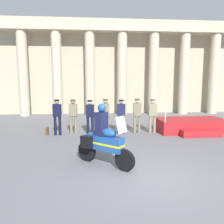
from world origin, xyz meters
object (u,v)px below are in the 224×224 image
object	(u,v)px
officer_in_row_0	(57,114)
motorcycle_with_rider	(103,140)
officer_in_row_3	(105,113)
officer_in_row_5	(137,113)
officer_in_row_4	(121,114)
officer_in_row_2	(90,114)
briefcase_on_ground	(47,131)
reviewing_stand	(191,126)
officer_in_row_6	(153,113)
officer_in_row_1	(73,114)

from	to	relation	value
officer_in_row_0	motorcycle_with_rider	size ratio (longest dim) A/B	0.89
officer_in_row_3	officer_in_row_5	xyz separation A→B (m)	(1.56, -0.03, 0.00)
officer_in_row_3	officer_in_row_4	distance (m)	0.77
officer_in_row_2	officer_in_row_5	xyz separation A→B (m)	(2.30, 0.00, 0.03)
officer_in_row_5	motorcycle_with_rider	xyz separation A→B (m)	(-1.89, -4.15, -0.21)
officer_in_row_0	motorcycle_with_rider	bearing A→B (deg)	119.35
officer_in_row_0	briefcase_on_ground	xyz separation A→B (m)	(-0.52, 0.08, -0.82)
officer_in_row_3	officer_in_row_2	bearing A→B (deg)	6.02
reviewing_stand	briefcase_on_ground	distance (m)	7.17
officer_in_row_5	officer_in_row_3	bearing A→B (deg)	2.63
officer_in_row_6	briefcase_on_ground	bearing A→B (deg)	3.38
officer_in_row_5	officer_in_row_6	bearing A→B (deg)	-178.71
officer_in_row_2	officer_in_row_1	bearing A→B (deg)	-1.29
reviewing_stand	briefcase_on_ground	size ratio (longest dim) A/B	9.33
officer_in_row_0	officer_in_row_2	bearing A→B (deg)	-173.26
officer_in_row_4	briefcase_on_ground	size ratio (longest dim) A/B	4.64
briefcase_on_ground	officer_in_row_5	bearing A→B (deg)	0.10
motorcycle_with_rider	briefcase_on_ground	distance (m)	4.87
reviewing_stand	officer_in_row_6	size ratio (longest dim) A/B	2.00
motorcycle_with_rider	officer_in_row_0	bearing A→B (deg)	156.63
motorcycle_with_rider	officer_in_row_2	bearing A→B (deg)	136.61
officer_in_row_0	officer_in_row_5	world-z (taller)	officer_in_row_5
officer_in_row_5	briefcase_on_ground	xyz separation A→B (m)	(-4.36, -0.01, -0.82)
briefcase_on_ground	officer_in_row_3	bearing A→B (deg)	0.72
officer_in_row_2	officer_in_row_3	world-z (taller)	officer_in_row_3
officer_in_row_1	officer_in_row_3	distance (m)	1.56
officer_in_row_0	reviewing_stand	bearing A→B (deg)	-175.22
officer_in_row_0	officer_in_row_6	size ratio (longest dim) A/B	1.01
officer_in_row_4	briefcase_on_ground	xyz separation A→B (m)	(-3.57, 0.06, -0.81)
officer_in_row_0	officer_in_row_1	xyz separation A→B (m)	(0.73, 0.15, -0.01)
reviewing_stand	briefcase_on_ground	xyz separation A→B (m)	(-7.17, -0.05, -0.13)
officer_in_row_3	officer_in_row_6	bearing A→B (deg)	-177.81
officer_in_row_2	officer_in_row_4	xyz separation A→B (m)	(1.51, -0.06, 0.01)
motorcycle_with_rider	officer_in_row_3	bearing A→B (deg)	126.38
officer_in_row_5	officer_in_row_2	bearing A→B (deg)	3.73
officer_in_row_1	officer_in_row_3	size ratio (longest dim) A/B	0.99
officer_in_row_0	officer_in_row_5	distance (m)	3.85
officer_in_row_4	reviewing_stand	bearing A→B (deg)	-174.59
officer_in_row_3	motorcycle_with_rider	size ratio (longest dim) A/B	0.89
officer_in_row_0	officer_in_row_1	distance (m)	0.75
officer_in_row_2	briefcase_on_ground	size ratio (longest dim) A/B	4.59
officer_in_row_5	motorcycle_with_rider	distance (m)	4.57
officer_in_row_5	briefcase_on_ground	bearing A→B (deg)	3.74
officer_in_row_2	officer_in_row_6	world-z (taller)	officer_in_row_6
officer_in_row_1	officer_in_row_4	bearing A→B (deg)	-179.65
officer_in_row_4	motorcycle_with_rider	size ratio (longest dim) A/B	0.88
officer_in_row_1	officer_in_row_4	xyz separation A→B (m)	(2.32, -0.13, -0.01)
officer_in_row_1	officer_in_row_4	distance (m)	2.32
reviewing_stand	motorcycle_with_rider	bearing A→B (deg)	-138.20
officer_in_row_3	reviewing_stand	bearing A→B (deg)	-176.13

